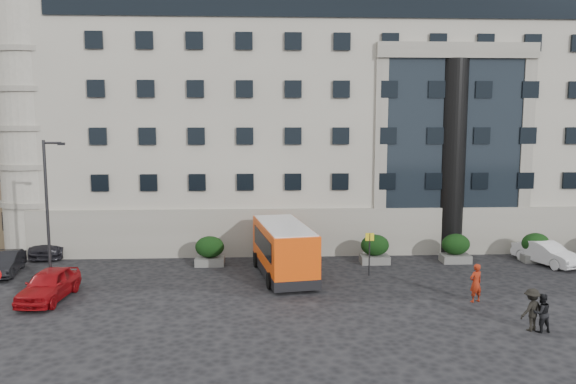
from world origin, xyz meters
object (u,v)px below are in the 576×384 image
hedge_a (210,251)px  hedge_b (293,250)px  street_lamp (48,209)px  parked_car_c (53,242)px  bus_stop_sign (370,246)px  white_taxi (546,253)px  parked_car_b (5,263)px  minibus (284,248)px  pedestrian_a (476,283)px  pedestrian_c (532,310)px  hedge_c (375,249)px  red_truck (121,213)px  parked_car_d (47,232)px  parked_car_a (49,285)px  hedge_d (456,248)px  pedestrian_b (541,313)px  hedge_e (535,247)px

hedge_a → hedge_b: (5.20, 0.00, 0.00)m
street_lamp → parked_car_c: 9.65m
bus_stop_sign → white_taxi: (11.62, 2.00, -1.01)m
bus_stop_sign → parked_car_b: bearing=176.6°
minibus → pedestrian_a: 10.71m
parked_car_c → pedestrian_c: bearing=-37.5°
hedge_b → white_taxi: hedge_b is taller
minibus → parked_car_b: bearing=166.6°
hedge_c → red_truck: red_truck is taller
hedge_a → parked_car_d: 15.37m
hedge_a → pedestrian_a: size_ratio=0.94×
hedge_b → pedestrian_c: bearing=-50.5°
parked_car_c → pedestrian_a: size_ratio=2.75×
hedge_a → hedge_b: 5.20m
hedge_c → red_truck: size_ratio=0.30×
street_lamp → bus_stop_sign: street_lamp is taller
street_lamp → parked_car_d: street_lamp is taller
red_truck → pedestrian_c: 31.97m
parked_car_a → bus_stop_sign: bearing=16.3°
hedge_b → minibus: bearing=-104.4°
hedge_c → white_taxi: hedge_c is taller
hedge_a → hedge_d: size_ratio=1.00×
hedge_c → parked_car_d: hedge_c is taller
hedge_a → hedge_c: bearing=0.0°
minibus → parked_car_d: minibus is taller
hedge_d → red_truck: 25.93m
red_truck → pedestrian_a: 28.66m
hedge_b → street_lamp: 14.41m
parked_car_a → parked_car_b: bearing=135.5°
hedge_c → pedestrian_c: pedestrian_c is taller
red_truck → white_taxi: bearing=-25.0°
hedge_a → hedge_b: same height
hedge_c → pedestrian_b: 12.79m
minibus → white_taxi: minibus is taller
hedge_c → minibus: size_ratio=0.24×
hedge_b → street_lamp: street_lamp is taller
hedge_e → pedestrian_b: size_ratio=1.09×
hedge_a → hedge_d: 15.60m
street_lamp → hedge_a: bearing=31.2°
pedestrian_a → pedestrian_c: size_ratio=1.05×
hedge_c → pedestrian_a: (3.47, -7.82, 0.05)m
hedge_e → hedge_b: bearing=180.0°
parked_car_c → white_taxi: parked_car_c is taller
street_lamp → red_truck: size_ratio=1.31×
red_truck → pedestrian_a: (21.90, -18.48, -0.67)m
hedge_d → hedge_a: bearing=180.0°
minibus → parked_car_c: size_ratio=1.42×
hedge_b → pedestrian_a: bearing=-42.1°
street_lamp → parked_car_b: size_ratio=1.96×
bus_stop_sign → parked_car_a: bearing=-167.9°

